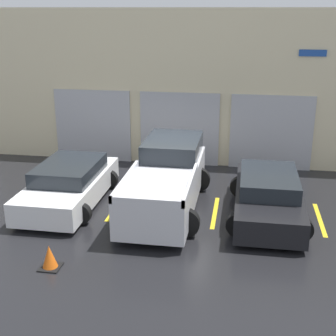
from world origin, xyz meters
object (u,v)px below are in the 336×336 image
(sedan_white, at_px, (69,184))
(pickup_truck, at_px, (167,179))
(traffic_cone, at_px, (50,258))
(sedan_side, at_px, (268,196))

(sedan_white, bearing_deg, pickup_truck, 4.27)
(pickup_truck, relative_size, sedan_white, 1.19)
(pickup_truck, xyz_separation_m, traffic_cone, (-2.01, -3.88, -0.58))
(sedan_side, bearing_deg, traffic_cone, -143.28)
(pickup_truck, height_order, sedan_side, pickup_truck)
(pickup_truck, distance_m, sedan_white, 2.93)
(sedan_white, bearing_deg, sedan_side, -0.00)
(pickup_truck, xyz_separation_m, sedan_side, (2.91, -0.22, -0.24))
(pickup_truck, bearing_deg, sedan_white, -175.73)
(traffic_cone, bearing_deg, sedan_white, 103.81)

